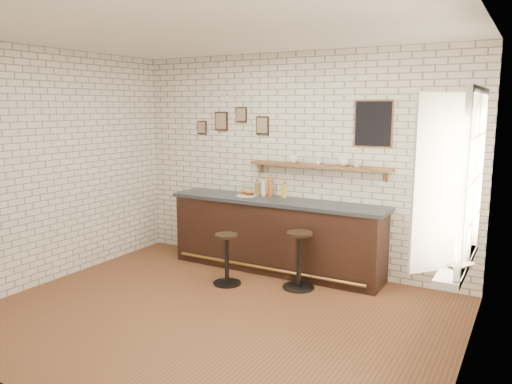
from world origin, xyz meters
TOP-DOWN VIEW (x-y plane):
  - ground at (0.00, 0.00)m, footprint 5.00×5.00m
  - bar_counter at (-0.13, 1.70)m, footprint 3.10×0.65m
  - sandwich_plate at (-0.62, 1.73)m, footprint 0.28×0.28m
  - ciabatta_sandwich at (-0.61, 1.73)m, footprint 0.27×0.19m
  - potato_chips at (-0.64, 1.73)m, footprint 0.26×0.18m
  - bitters_bottle_brown at (-0.52, 1.86)m, footprint 0.07×0.07m
  - bitters_bottle_white at (-0.41, 1.86)m, footprint 0.07×0.07m
  - bitters_bottle_amber at (-0.31, 1.86)m, footprint 0.08×0.08m
  - condiment_bottle_yellow at (-0.09, 1.86)m, footprint 0.07×0.07m
  - bar_stool_left at (-0.43, 0.90)m, footprint 0.37×0.37m
  - bar_stool_right at (0.44, 1.22)m, footprint 0.41×0.41m
  - wall_shelf at (0.40, 1.90)m, footprint 2.00×0.18m
  - shelf_cup_a at (0.03, 1.90)m, footprint 0.16×0.16m
  - shelf_cup_b at (0.39, 1.90)m, footprint 0.13×0.13m
  - shelf_cup_c at (0.74, 1.90)m, footprint 0.15×0.15m
  - shelf_cup_d at (0.93, 1.90)m, footprint 0.09×0.09m
  - back_wall_decor at (0.23, 1.98)m, footprint 2.96×0.02m
  - window_sill at (2.40, 0.30)m, footprint 0.20×1.35m
  - casement_window at (2.36, 0.30)m, footprint 0.40×1.30m
  - book_lower at (2.38, 0.15)m, footprint 0.18×0.23m
  - book_upper at (2.38, 0.12)m, footprint 0.25×0.26m

SIDE VIEW (x-z plane):
  - ground at x=0.00m, z-range 0.00..0.00m
  - bar_stool_left at x=-0.43m, z-range 0.02..0.69m
  - bar_stool_right at x=0.44m, z-range 0.03..0.76m
  - bar_counter at x=-0.13m, z-range 0.00..1.01m
  - window_sill at x=2.40m, z-range 0.87..0.93m
  - book_lower at x=2.38m, z-range 0.93..0.95m
  - book_upper at x=2.38m, z-range 0.95..0.96m
  - sandwich_plate at x=-0.62m, z-range 1.01..1.02m
  - potato_chips at x=-0.64m, z-range 1.02..1.03m
  - ciabatta_sandwich at x=-0.61m, z-range 1.02..1.10m
  - condiment_bottle_yellow at x=-0.09m, z-range 0.99..1.20m
  - bitters_bottle_brown at x=-0.52m, z-range 0.99..1.22m
  - bitters_bottle_white at x=-0.41m, z-range 0.99..1.24m
  - bitters_bottle_amber at x=-0.31m, z-range 0.98..1.29m
  - wall_shelf at x=0.40m, z-range 1.39..1.57m
  - shelf_cup_d at x=0.93m, z-range 1.50..1.58m
  - shelf_cup_b at x=0.39m, z-range 1.50..1.59m
  - shelf_cup_a at x=0.03m, z-range 1.50..1.60m
  - shelf_cup_c at x=0.74m, z-range 1.50..1.60m
  - casement_window at x=2.36m, z-range 0.87..2.43m
  - back_wall_decor at x=0.23m, z-range 1.77..2.33m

